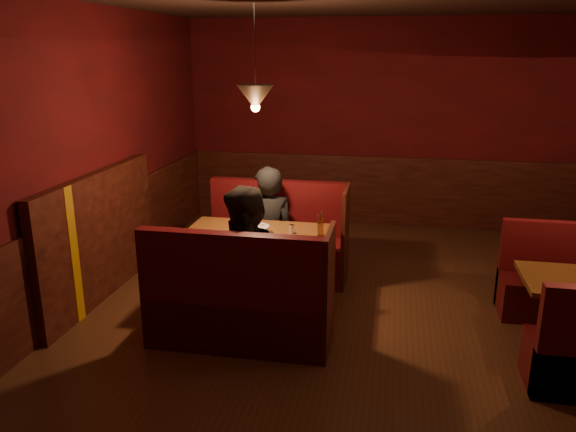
% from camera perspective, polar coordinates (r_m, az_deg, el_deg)
% --- Properties ---
extents(room, '(6.02, 7.02, 2.92)m').
position_cam_1_polar(room, '(4.79, 7.47, -0.69)').
color(room, '#552915').
rests_on(room, ground).
extents(main_table, '(1.43, 0.87, 1.00)m').
position_cam_1_polar(main_table, '(5.47, -2.92, -3.47)').
color(main_table, '#553411').
rests_on(main_table, ground).
extents(main_bench_far, '(1.57, 0.56, 1.07)m').
position_cam_1_polar(main_bench_far, '(6.30, -1.02, -3.15)').
color(main_bench_far, '#4A0A12').
rests_on(main_bench_far, ground).
extents(main_bench_near, '(1.57, 0.56, 1.07)m').
position_cam_1_polar(main_bench_near, '(4.84, -4.99, -9.44)').
color(main_bench_near, '#4A0A12').
rests_on(main_bench_near, ground).
extents(second_bench_far, '(1.26, 0.47, 0.90)m').
position_cam_1_polar(second_bench_far, '(6.01, 26.68, -6.53)').
color(second_bench_far, '#4A0A12').
rests_on(second_bench_far, ground).
extents(diner_a, '(0.68, 0.54, 1.64)m').
position_cam_1_polar(diner_a, '(6.03, -2.09, 0.71)').
color(diner_a, black).
rests_on(diner_a, ground).
extents(diner_b, '(0.91, 0.76, 1.69)m').
position_cam_1_polar(diner_b, '(4.87, -3.96, -2.82)').
color(diner_b, black).
rests_on(diner_b, ground).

